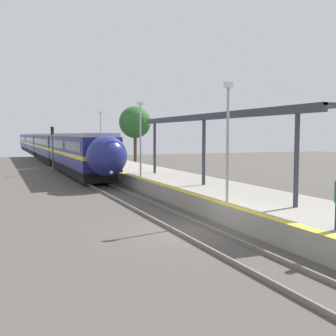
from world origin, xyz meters
TOP-DOWN VIEW (x-y plane):
  - ground_plane at (0.00, 0.00)m, footprint 120.00×120.00m
  - rail_left at (-0.72, 0.00)m, footprint 0.08×90.00m
  - rail_right at (0.72, 0.00)m, footprint 0.08×90.00m
  - train at (0.00, 53.29)m, footprint 2.92×82.65m
  - platform_right at (4.16, 0.00)m, footprint 5.00×64.00m
  - railway_signal at (-1.99, 26.73)m, footprint 0.28×0.28m
  - lamppost_near at (2.26, 1.10)m, footprint 0.36×0.20m
  - lamppost_mid at (2.26, 12.93)m, footprint 0.36×0.20m
  - lamppost_far at (2.26, 24.76)m, footprint 0.36×0.20m
  - station_canopy at (4.65, 6.88)m, footprint 2.02×19.19m
  - background_tree_right at (10.32, 39.22)m, footprint 4.27×4.27m

SIDE VIEW (x-z plane):
  - ground_plane at x=0.00m, z-range 0.00..0.00m
  - rail_left at x=-0.72m, z-range 0.00..0.15m
  - rail_right at x=0.72m, z-range 0.00..0.15m
  - platform_right at x=4.16m, z-range 0.00..0.87m
  - train at x=0.00m, z-range 0.28..4.17m
  - railway_signal at x=-1.99m, z-range 0.49..5.02m
  - lamppost_near at x=2.26m, z-range 1.26..6.42m
  - lamppost_mid at x=2.26m, z-range 1.26..6.42m
  - lamppost_far at x=2.26m, z-range 1.26..6.42m
  - station_canopy at x=4.65m, z-range 2.66..6.76m
  - background_tree_right at x=10.32m, z-range 1.61..9.17m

